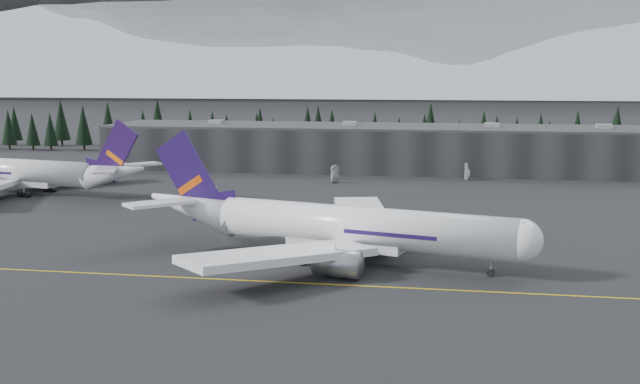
% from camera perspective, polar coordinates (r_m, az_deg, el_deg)
% --- Properties ---
extents(ground, '(1400.00, 1400.00, 0.00)m').
position_cam_1_polar(ground, '(109.66, -1.85, -6.20)').
color(ground, black).
rests_on(ground, ground).
extents(taxiline, '(400.00, 0.40, 0.02)m').
position_cam_1_polar(taxiline, '(107.77, -2.07, -6.46)').
color(taxiline, gold).
rests_on(taxiline, ground).
extents(terminal, '(160.00, 30.00, 12.60)m').
position_cam_1_polar(terminal, '(230.80, 4.59, 3.17)').
color(terminal, black).
rests_on(terminal, ground).
extents(treeline, '(360.00, 20.00, 15.00)m').
position_cam_1_polar(treeline, '(267.41, 5.37, 4.15)').
color(treeline, black).
rests_on(treeline, ground).
extents(mountain_ridge, '(4400.00, 900.00, 420.00)m').
position_cam_1_polar(mountain_ridge, '(1104.29, 9.04, 7.02)').
color(mountain_ridge, white).
rests_on(mountain_ridge, ground).
extents(jet_main, '(62.42, 56.91, 18.70)m').
position_cam_1_polar(jet_main, '(119.54, 0.65, -2.36)').
color(jet_main, white).
rests_on(jet_main, ground).
extents(jet_parked, '(59.81, 54.66, 17.79)m').
position_cam_1_polar(jet_parked, '(194.89, -19.80, 1.31)').
color(jet_parked, silver).
rests_on(jet_parked, ground).
extents(gse_vehicle_a, '(4.23, 5.04, 1.28)m').
position_cam_1_polar(gse_vehicle_a, '(202.44, 1.05, 0.82)').
color(gse_vehicle_a, '#BCBCBE').
rests_on(gse_vehicle_a, ground).
extents(gse_vehicle_b, '(4.59, 2.07, 1.53)m').
position_cam_1_polar(gse_vehicle_b, '(211.55, 10.42, 1.05)').
color(gse_vehicle_b, white).
rests_on(gse_vehicle_b, ground).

